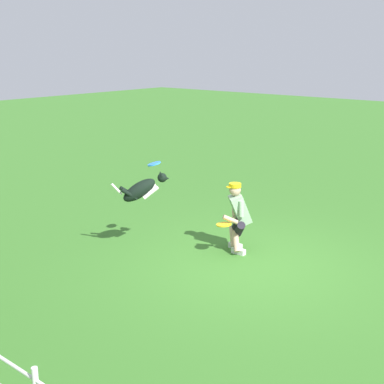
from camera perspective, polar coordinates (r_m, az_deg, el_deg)
The scene contains 5 objects.
ground_plane at distance 9.43m, azimuth 6.11°, elevation -7.77°, with size 60.00×60.00×0.00m, color #377027.
person at distance 9.83m, azimuth 4.87°, elevation -2.44°, with size 0.58×0.71×1.29m.
dog at distance 9.74m, azimuth -5.32°, elevation 0.30°, with size 0.65×0.93×0.59m.
frisbee_flying at distance 9.72m, azimuth -4.03°, elevation 3.00°, with size 0.24×0.24×0.02m, color #2D83EC.
frisbee_held at distance 9.58m, azimuth 3.38°, elevation -3.45°, with size 0.27×0.27×0.02m, color yellow.
Camera 1 is at (-4.77, 7.27, 3.66)m, focal length 50.45 mm.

